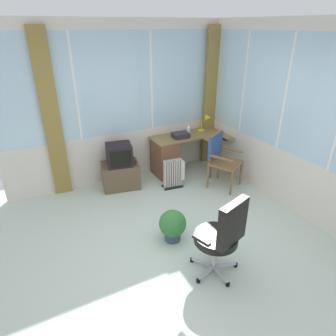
{
  "coord_description": "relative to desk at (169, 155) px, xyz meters",
  "views": [
    {
      "loc": [
        -1.54,
        -2.59,
        2.65
      ],
      "look_at": [
        0.32,
        0.97,
        0.68
      ],
      "focal_mm": 31.52,
      "sensor_mm": 36.0,
      "label": 1
    }
  ],
  "objects": [
    {
      "name": "wooden_armchair",
      "position": [
        0.59,
        -0.78,
        0.21
      ],
      "size": [
        0.65,
        0.65,
        0.96
      ],
      "color": "brown",
      "rests_on": "ground"
    },
    {
      "name": "ground",
      "position": [
        -0.86,
        -1.96,
        -0.43
      ],
      "size": [
        4.97,
        5.52,
        0.06
      ],
      "primitive_type": "cube",
      "color": "beige"
    },
    {
      "name": "space_heater",
      "position": [
        -0.16,
        -0.49,
        -0.13
      ],
      "size": [
        0.4,
        0.21,
        0.53
      ],
      "color": "silver",
      "rests_on": "ground"
    },
    {
      "name": "curtain_north_left",
      "position": [
        -1.95,
        0.25,
        0.92
      ],
      "size": [
        0.28,
        0.1,
        2.64
      ],
      "primitive_type": "cube",
      "rotation": [
        0.0,
        0.0,
        -0.11
      ],
      "color": "olive",
      "rests_on": "ground"
    },
    {
      "name": "office_chair",
      "position": [
        -0.67,
        -2.54,
        0.18
      ],
      "size": [
        0.63,
        0.55,
        1.03
      ],
      "color": "#B7B7BF",
      "rests_on": "ground"
    },
    {
      "name": "north_window_panel",
      "position": [
        -0.86,
        0.33,
        0.97
      ],
      "size": [
        3.97,
        0.07,
        2.74
      ],
      "color": "silver",
      "rests_on": "ground"
    },
    {
      "name": "tv_remote",
      "position": [
        0.86,
        -0.52,
        0.34
      ],
      "size": [
        0.05,
        0.15,
        0.02
      ],
      "primitive_type": "cube",
      "rotation": [
        0.0,
        0.0,
        -0.06
      ],
      "color": "black",
      "rests_on": "desk"
    },
    {
      "name": "paper_tray",
      "position": [
        0.22,
        -0.04,
        0.38
      ],
      "size": [
        0.32,
        0.25,
        0.09
      ],
      "primitive_type": "cube",
      "rotation": [
        0.0,
        0.0,
        -0.07
      ],
      "color": "#2C2931",
      "rests_on": "desk"
    },
    {
      "name": "desk",
      "position": [
        0.0,
        0.0,
        0.0
      ],
      "size": [
        1.42,
        0.82,
        0.73
      ],
      "color": "olive",
      "rests_on": "ground"
    },
    {
      "name": "desk_lamp",
      "position": [
        0.85,
        0.05,
        0.55
      ],
      "size": [
        0.24,
        0.21,
        0.34
      ],
      "color": "yellow",
      "rests_on": "desk"
    },
    {
      "name": "curtain_corner",
      "position": [
        1.02,
        0.2,
        0.92
      ],
      "size": [
        0.27,
        0.09,
        2.64
      ],
      "primitive_type": "cube",
      "rotation": [
        0.0,
        0.0,
        -0.07
      ],
      "color": "olive",
      "rests_on": "ground"
    },
    {
      "name": "potted_plant",
      "position": [
        -0.87,
        -1.75,
        -0.16
      ],
      "size": [
        0.37,
        0.37,
        0.45
      ],
      "color": "#32475B",
      "rests_on": "ground"
    },
    {
      "name": "tv_on_stand",
      "position": [
        -1.0,
        -0.05,
        -0.04
      ],
      "size": [
        0.71,
        0.56,
        0.81
      ],
      "color": "brown",
      "rests_on": "ground"
    },
    {
      "name": "east_window_panel",
      "position": [
        1.15,
        -1.96,
        0.97
      ],
      "size": [
        0.07,
        4.52,
        2.74
      ],
      "color": "silver",
      "rests_on": "ground"
    },
    {
      "name": "spray_bottle",
      "position": [
        0.39,
        -0.03,
        0.44
      ],
      "size": [
        0.06,
        0.06,
        0.22
      ],
      "color": "silver",
      "rests_on": "desk"
    }
  ]
}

